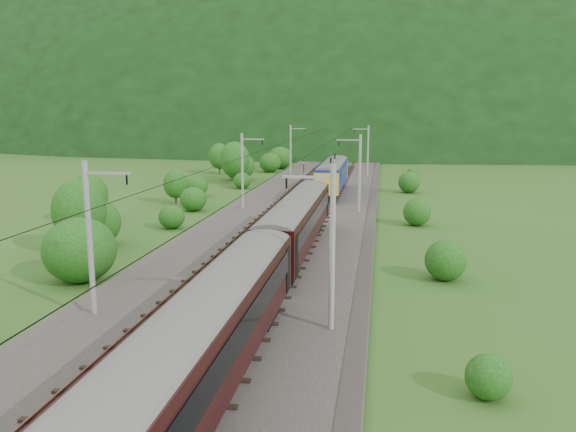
# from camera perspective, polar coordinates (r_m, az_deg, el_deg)

# --- Properties ---
(ground) EXTENTS (600.00, 600.00, 0.00)m
(ground) POSITION_cam_1_polar(r_m,az_deg,el_deg) (29.23, -8.05, -11.04)
(ground) COLOR #295A1C
(ground) RESTS_ON ground
(railbed) EXTENTS (14.00, 220.00, 0.30)m
(railbed) POSITION_cam_1_polar(r_m,az_deg,el_deg) (38.31, -3.57, -5.38)
(railbed) COLOR #38332D
(railbed) RESTS_ON ground
(track_left) EXTENTS (2.40, 220.00, 0.27)m
(track_left) POSITION_cam_1_polar(r_m,az_deg,el_deg) (38.84, -7.03, -4.87)
(track_left) COLOR brown
(track_left) RESTS_ON railbed
(track_right) EXTENTS (2.40, 220.00, 0.27)m
(track_right) POSITION_cam_1_polar(r_m,az_deg,el_deg) (37.79, -0.01, -5.24)
(track_right) COLOR brown
(track_right) RESTS_ON railbed
(catenary_left) EXTENTS (2.54, 192.28, 8.00)m
(catenary_left) POSITION_cam_1_polar(r_m,az_deg,el_deg) (59.94, -4.59, 4.74)
(catenary_left) COLOR gray
(catenary_left) RESTS_ON railbed
(catenary_right) EXTENTS (2.54, 192.28, 8.00)m
(catenary_right) POSITION_cam_1_polar(r_m,az_deg,el_deg) (58.21, 7.22, 4.51)
(catenary_right) COLOR gray
(catenary_right) RESTS_ON railbed
(overhead_wires) EXTENTS (4.83, 198.00, 0.03)m
(overhead_wires) POSITION_cam_1_polar(r_m,az_deg,el_deg) (36.97, -3.69, 5.02)
(overhead_wires) COLOR black
(overhead_wires) RESTS_ON ground
(mountain_main) EXTENTS (504.00, 360.00, 244.00)m
(mountain_main) POSITION_cam_1_polar(r_m,az_deg,el_deg) (286.14, 7.88, 8.58)
(mountain_main) COLOR black
(mountain_main) RESTS_ON ground
(mountain_ridge) EXTENTS (336.00, 280.00, 132.00)m
(mountain_ridge) POSITION_cam_1_polar(r_m,az_deg,el_deg) (350.37, -12.16, 8.83)
(mountain_ridge) COLOR black
(mountain_ridge) RESTS_ON ground
(train) EXTENTS (2.77, 112.55, 4.81)m
(train) POSITION_cam_1_polar(r_m,az_deg,el_deg) (21.04, -7.83, -10.22)
(train) COLOR black
(train) RESTS_ON ground
(hazard_post_near) EXTENTS (0.17, 0.17, 1.56)m
(hazard_post_near) POSITION_cam_1_polar(r_m,az_deg,el_deg) (60.43, 0.76, 1.55)
(hazard_post_near) COLOR red
(hazard_post_near) RESTS_ON railbed
(hazard_post_far) EXTENTS (0.14, 0.14, 1.32)m
(hazard_post_far) POSITION_cam_1_polar(r_m,az_deg,el_deg) (74.09, 3.02, 3.17)
(hazard_post_far) COLOR red
(hazard_post_far) RESTS_ON railbed
(signal) EXTENTS (0.20, 0.20, 1.85)m
(signal) POSITION_cam_1_polar(r_m,az_deg,el_deg) (93.16, 1.60, 5.02)
(signal) COLOR black
(signal) RESTS_ON railbed
(vegetation_left) EXTENTS (12.82, 149.62, 6.21)m
(vegetation_left) POSITION_cam_1_polar(r_m,az_deg,el_deg) (48.83, -16.71, 0.37)
(vegetation_left) COLOR #154412
(vegetation_left) RESTS_ON ground
(vegetation_right) EXTENTS (3.58, 103.13, 2.53)m
(vegetation_right) POSITION_cam_1_polar(r_m,az_deg,el_deg) (49.16, 13.85, -0.90)
(vegetation_right) COLOR #154412
(vegetation_right) RESTS_ON ground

